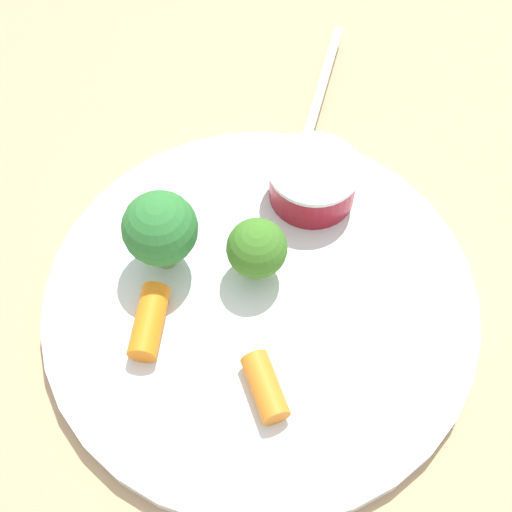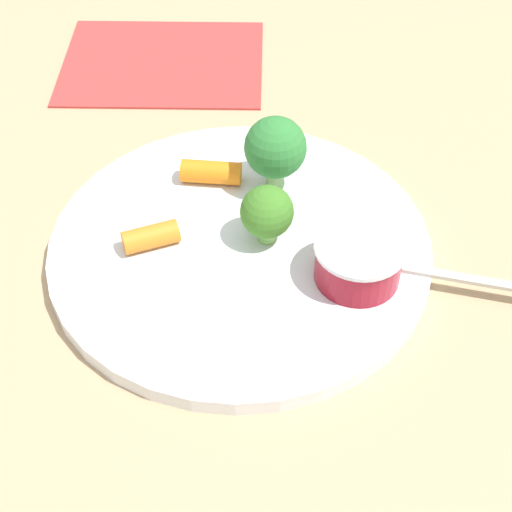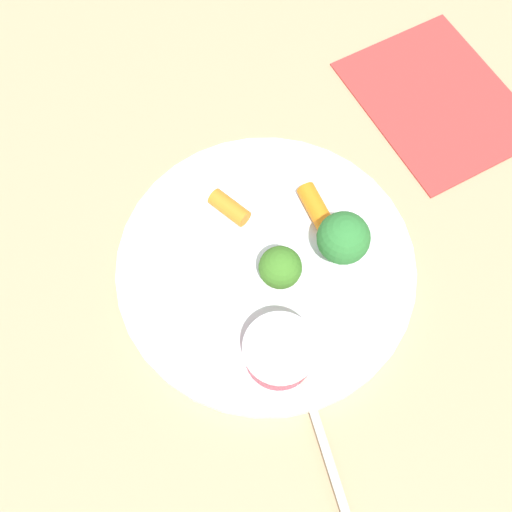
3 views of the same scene
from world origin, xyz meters
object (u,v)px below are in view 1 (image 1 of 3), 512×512
(carrot_stick_1, at_px, (265,387))
(fork, at_px, (313,116))
(broccoli_floret_0, at_px, (164,223))
(broccoli_floret_1, at_px, (257,249))
(sauce_cup, at_px, (312,181))
(carrot_stick_0, at_px, (149,321))
(plate, at_px, (260,301))

(carrot_stick_1, distance_m, fork, 0.21)
(broccoli_floret_0, relative_size, carrot_stick_1, 1.52)
(broccoli_floret_1, relative_size, carrot_stick_1, 1.15)
(broccoli_floret_0, bearing_deg, carrot_stick_1, -122.97)
(sauce_cup, bearing_deg, carrot_stick_1, -168.83)
(broccoli_floret_0, height_order, broccoli_floret_1, broccoli_floret_0)
(sauce_cup, height_order, broccoli_floret_0, broccoli_floret_0)
(sauce_cup, xyz_separation_m, fork, (0.06, 0.02, -0.01))
(broccoli_floret_1, relative_size, carrot_stick_0, 1.00)
(broccoli_floret_1, height_order, fork, broccoli_floret_1)
(sauce_cup, distance_m, fork, 0.07)
(plate, distance_m, fork, 0.15)
(sauce_cup, xyz_separation_m, broccoli_floret_0, (-0.08, 0.06, 0.02))
(plate, xyz_separation_m, carrot_stick_1, (-0.05, -0.03, 0.01))
(broccoli_floret_1, distance_m, carrot_stick_0, 0.08)
(sauce_cup, height_order, fork, sauce_cup)
(plate, height_order, broccoli_floret_1, broccoli_floret_1)
(carrot_stick_1, relative_size, fork, 0.21)
(sauce_cup, xyz_separation_m, broccoli_floret_1, (-0.07, 0.01, 0.01))
(sauce_cup, xyz_separation_m, carrot_stick_1, (-0.14, -0.03, -0.01))
(fork, bearing_deg, sauce_cup, -160.06)
(carrot_stick_1, xyz_separation_m, fork, (0.20, 0.05, -0.01))
(fork, bearing_deg, carrot_stick_0, 172.24)
(broccoli_floret_1, bearing_deg, carrot_stick_1, -152.81)
(sauce_cup, distance_m, carrot_stick_1, 0.14)
(broccoli_floret_1, distance_m, fork, 0.14)
(broccoli_floret_0, bearing_deg, fork, -15.46)
(sauce_cup, bearing_deg, broccoli_floret_0, 141.38)
(carrot_stick_0, bearing_deg, sauce_cup, -21.16)
(plate, bearing_deg, broccoli_floret_0, 86.00)
(plate, bearing_deg, carrot_stick_0, 131.78)
(plate, distance_m, broccoli_floret_1, 0.04)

